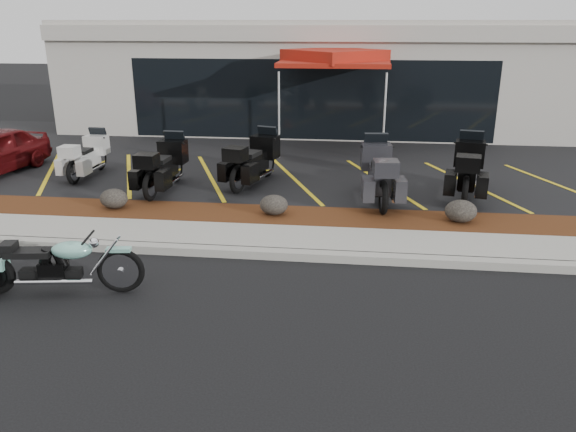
# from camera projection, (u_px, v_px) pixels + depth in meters

# --- Properties ---
(ground) EXTENTS (90.00, 90.00, 0.00)m
(ground) POSITION_uv_depth(u_px,v_px,m) (258.00, 279.00, 9.15)
(ground) COLOR black
(ground) RESTS_ON ground
(curb) EXTENTS (24.00, 0.25, 0.15)m
(curb) POSITION_uv_depth(u_px,v_px,m) (266.00, 253.00, 9.97)
(curb) COLOR gray
(curb) RESTS_ON ground
(sidewalk) EXTENTS (24.00, 1.20, 0.15)m
(sidewalk) POSITION_uv_depth(u_px,v_px,m) (272.00, 239.00, 10.62)
(sidewalk) COLOR gray
(sidewalk) RESTS_ON ground
(mulch_bed) EXTENTS (24.00, 1.20, 0.16)m
(mulch_bed) POSITION_uv_depth(u_px,v_px,m) (280.00, 218.00, 11.74)
(mulch_bed) COLOR #35190C
(mulch_bed) RESTS_ON ground
(upper_lot) EXTENTS (26.00, 9.60, 0.15)m
(upper_lot) POSITION_uv_depth(u_px,v_px,m) (303.00, 158.00, 16.81)
(upper_lot) COLOR black
(upper_lot) RESTS_ON ground
(dealership_building) EXTENTS (18.00, 8.16, 4.00)m
(dealership_building) POSITION_uv_depth(u_px,v_px,m) (318.00, 74.00, 22.05)
(dealership_building) COLOR #ACA59B
(dealership_building) RESTS_ON ground
(boulder_left) EXTENTS (0.60, 0.50, 0.42)m
(boulder_left) POSITION_uv_depth(u_px,v_px,m) (114.00, 199.00, 12.05)
(boulder_left) COLOR black
(boulder_left) RESTS_ON mulch_bed
(boulder_mid) EXTENTS (0.59, 0.49, 0.42)m
(boulder_mid) POSITION_uv_depth(u_px,v_px,m) (274.00, 205.00, 11.65)
(boulder_mid) COLOR black
(boulder_mid) RESTS_ON mulch_bed
(boulder_right) EXTENTS (0.63, 0.53, 0.45)m
(boulder_right) POSITION_uv_depth(u_px,v_px,m) (461.00, 211.00, 11.22)
(boulder_right) COLOR black
(boulder_right) RESTS_ON mulch_bed
(hero_cruiser) EXTENTS (2.81, 1.08, 0.96)m
(hero_cruiser) POSITION_uv_depth(u_px,v_px,m) (120.00, 264.00, 8.54)
(hero_cruiser) COLOR #76B8A7
(hero_cruiser) RESTS_ON ground
(touring_white) EXTENTS (0.82, 2.01, 1.16)m
(touring_white) POSITION_uv_depth(u_px,v_px,m) (99.00, 149.00, 15.06)
(touring_white) COLOR silver
(touring_white) RESTS_ON upper_lot
(touring_black_front) EXTENTS (0.98, 2.27, 1.30)m
(touring_black_front) POSITION_uv_depth(u_px,v_px,m) (175.00, 156.00, 13.92)
(touring_black_front) COLOR black
(touring_black_front) RESTS_ON upper_lot
(touring_black_mid) EXTENTS (1.47, 2.42, 1.32)m
(touring_black_mid) POSITION_uv_depth(u_px,v_px,m) (267.00, 151.00, 14.38)
(touring_black_mid) COLOR black
(touring_black_mid) RESTS_ON upper_lot
(touring_grey) EXTENTS (1.11, 2.46, 1.39)m
(touring_grey) POSITION_uv_depth(u_px,v_px,m) (375.00, 162.00, 13.18)
(touring_grey) COLOR #29292D
(touring_grey) RESTS_ON upper_lot
(touring_black_rear) EXTENTS (1.39, 2.53, 1.39)m
(touring_black_rear) POSITION_uv_depth(u_px,v_px,m) (469.00, 159.00, 13.46)
(touring_black_rear) COLOR black
(touring_black_rear) RESTS_ON upper_lot
(traffic_cone) EXTENTS (0.37, 0.37, 0.48)m
(traffic_cone) POSITION_uv_depth(u_px,v_px,m) (268.00, 148.00, 16.78)
(traffic_cone) COLOR #E53F07
(traffic_cone) RESTS_ON upper_lot
(popup_canopy) EXTENTS (4.27, 4.27, 3.01)m
(popup_canopy) POSITION_uv_depth(u_px,v_px,m) (335.00, 59.00, 16.98)
(popup_canopy) COLOR silver
(popup_canopy) RESTS_ON upper_lot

